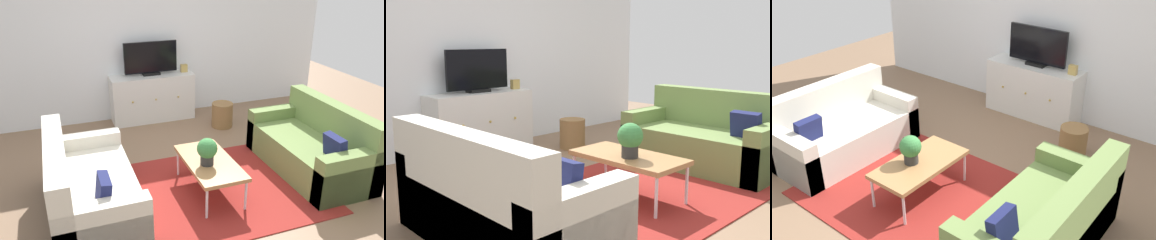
# 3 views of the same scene
# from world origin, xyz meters

# --- Properties ---
(ground_plane) EXTENTS (10.00, 10.00, 0.00)m
(ground_plane) POSITION_xyz_m (0.00, 0.00, 0.00)
(ground_plane) COLOR #84664C
(wall_back) EXTENTS (6.40, 0.12, 2.70)m
(wall_back) POSITION_xyz_m (0.00, 2.55, 1.35)
(wall_back) COLOR white
(wall_back) RESTS_ON ground_plane
(area_rug) EXTENTS (2.50, 1.90, 0.01)m
(area_rug) POSITION_xyz_m (0.00, -0.15, 0.01)
(area_rug) COLOR maroon
(area_rug) RESTS_ON ground_plane
(couch_left_side) EXTENTS (0.87, 1.70, 0.86)m
(couch_left_side) POSITION_xyz_m (-1.44, -0.10, 0.29)
(couch_left_side) COLOR beige
(couch_left_side) RESTS_ON ground_plane
(couch_right_side) EXTENTS (0.87, 1.70, 0.86)m
(couch_right_side) POSITION_xyz_m (1.44, -0.10, 0.29)
(couch_right_side) COLOR olive
(couch_right_side) RESTS_ON ground_plane
(coffee_table) EXTENTS (0.53, 1.03, 0.41)m
(coffee_table) POSITION_xyz_m (-0.04, -0.16, 0.38)
(coffee_table) COLOR #A37547
(coffee_table) RESTS_ON ground_plane
(potted_plant) EXTENTS (0.23, 0.23, 0.31)m
(potted_plant) POSITION_xyz_m (-0.10, -0.22, 0.58)
(potted_plant) COLOR #2D2D2D
(potted_plant) RESTS_ON coffee_table
(tv_console) EXTENTS (1.37, 0.47, 0.77)m
(tv_console) POSITION_xyz_m (-0.07, 2.27, 0.39)
(tv_console) COLOR silver
(tv_console) RESTS_ON ground_plane
(flat_screen_tv) EXTENTS (0.87, 0.16, 0.55)m
(flat_screen_tv) POSITION_xyz_m (-0.07, 2.29, 1.04)
(flat_screen_tv) COLOR black
(flat_screen_tv) RESTS_ON tv_console
(mantel_clock) EXTENTS (0.11, 0.07, 0.13)m
(mantel_clock) POSITION_xyz_m (0.49, 2.27, 0.84)
(mantel_clock) COLOR tan
(mantel_clock) RESTS_ON tv_console
(wicker_basket) EXTENTS (0.34, 0.34, 0.39)m
(wicker_basket) POSITION_xyz_m (0.90, 1.57, 0.20)
(wicker_basket) COLOR olive
(wicker_basket) RESTS_ON ground_plane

